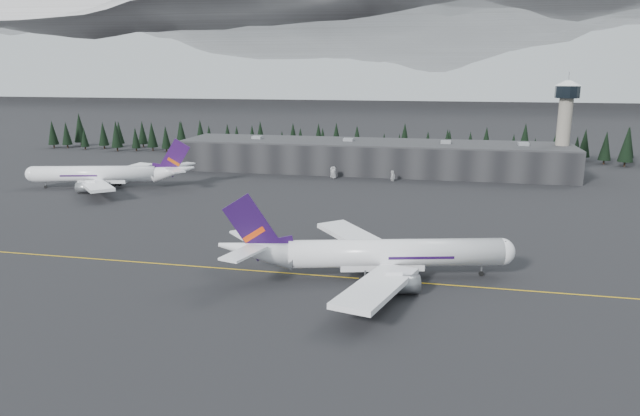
% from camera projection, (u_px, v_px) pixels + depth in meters
% --- Properties ---
extents(ground, '(1400.00, 1400.00, 0.00)m').
position_uv_depth(ground, '(301.00, 271.00, 121.11)').
color(ground, black).
rests_on(ground, ground).
extents(taxiline, '(400.00, 0.40, 0.02)m').
position_uv_depth(taxiline, '(298.00, 274.00, 119.21)').
color(taxiline, gold).
rests_on(taxiline, ground).
extents(terminal, '(160.00, 30.00, 12.60)m').
position_uv_depth(terminal, '(372.00, 157.00, 238.50)').
color(terminal, black).
rests_on(terminal, ground).
extents(control_tower, '(10.00, 10.00, 37.70)m').
position_uv_depth(control_tower, '(565.00, 118.00, 222.29)').
color(control_tower, gray).
rests_on(control_tower, ground).
extents(treeline, '(360.00, 20.00, 15.00)m').
position_uv_depth(treeline, '(381.00, 143.00, 273.40)').
color(treeline, black).
rests_on(treeline, ground).
extents(mountain_ridge, '(4400.00, 900.00, 420.00)m').
position_uv_depth(mountain_ridge, '(427.00, 93.00, 1072.06)').
color(mountain_ridge, white).
rests_on(mountain_ridge, ground).
extents(jet_main, '(59.98, 54.70, 17.95)m').
position_uv_depth(jet_main, '(369.00, 254.00, 116.10)').
color(jet_main, white).
rests_on(jet_main, ground).
extents(jet_parked, '(59.83, 54.59, 17.88)m').
position_uv_depth(jet_parked, '(110.00, 174.00, 205.19)').
color(jet_parked, white).
rests_on(jet_parked, ground).
extents(gse_vehicle_a, '(3.06, 5.09, 1.32)m').
position_uv_depth(gse_vehicle_a, '(333.00, 177.00, 224.07)').
color(gse_vehicle_a, silver).
rests_on(gse_vehicle_a, ground).
extents(gse_vehicle_b, '(4.41, 3.34, 1.40)m').
position_uv_depth(gse_vehicle_b, '(393.00, 179.00, 218.70)').
color(gse_vehicle_b, silver).
rests_on(gse_vehicle_b, ground).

